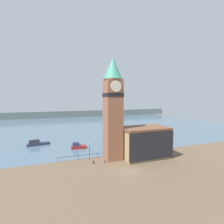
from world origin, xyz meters
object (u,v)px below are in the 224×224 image
at_px(mooring_bollard_near, 93,162).
at_px(mooring_bollard_far, 105,161).
at_px(boat_far, 37,143).
at_px(pier_building, 144,142).
at_px(lamp_post, 89,148).
at_px(clock_tower, 113,106).
at_px(boat_near, 78,146).

relative_size(mooring_bollard_near, mooring_bollard_far, 1.18).
bearing_deg(boat_far, pier_building, -49.75).
xyz_separation_m(pier_building, boat_far, (-26.52, 21.76, -3.21)).
xyz_separation_m(mooring_bollard_near, lamp_post, (-0.26, 2.85, 2.48)).
height_order(clock_tower, pier_building, clock_tower).
bearing_deg(clock_tower, mooring_bollard_near, -165.57).
distance_m(clock_tower, mooring_bollard_near, 14.01).
bearing_deg(pier_building, clock_tower, 170.37).
height_order(boat_near, mooring_bollard_near, boat_near).
xyz_separation_m(boat_near, lamp_post, (1.00, -10.95, 2.21)).
bearing_deg(boat_near, pier_building, -38.44).
distance_m(clock_tower, lamp_post, 11.90).
height_order(boat_near, boat_far, boat_far).
bearing_deg(mooring_bollard_near, lamp_post, 95.16).
relative_size(clock_tower, mooring_bollard_far, 40.35).
height_order(boat_far, lamp_post, lamp_post).
bearing_deg(clock_tower, boat_near, 118.18).
xyz_separation_m(clock_tower, boat_far, (-18.38, 20.37, -12.55)).
height_order(mooring_bollard_near, lamp_post, lamp_post).
relative_size(mooring_bollard_far, lamp_post, 0.15).
xyz_separation_m(pier_building, boat_near, (-14.79, 13.79, -3.24)).
height_order(pier_building, lamp_post, pier_building).
xyz_separation_m(pier_building, lamp_post, (-13.79, 2.84, -1.03)).
bearing_deg(boat_far, mooring_bollard_far, -65.00).
bearing_deg(clock_tower, lamp_post, 165.52).
height_order(clock_tower, mooring_bollard_far, clock_tower).
relative_size(clock_tower, mooring_bollard_near, 34.06).
height_order(pier_building, boat_far, pier_building).
xyz_separation_m(clock_tower, mooring_bollard_far, (-2.70, -1.69, -12.91)).
relative_size(boat_far, mooring_bollard_near, 9.71).
height_order(mooring_bollard_far, lamp_post, lamp_post).
height_order(pier_building, mooring_bollard_far, pier_building).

